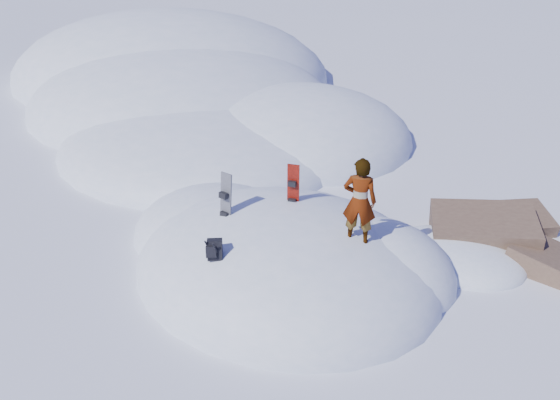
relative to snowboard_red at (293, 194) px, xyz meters
The scene contains 9 objects.
ground 1.76m from the snowboard_red, 75.07° to the right, with size 120.00×120.00×0.00m, color white.
snow_mound 1.68m from the snowboard_red, 89.43° to the right, with size 8.00×6.00×3.00m.
snow_ridge 13.86m from the snowboard_red, 138.16° to the left, with size 21.50×18.50×6.40m.
rock_outcrop 4.82m from the snowboard_red, 31.08° to the left, with size 4.68×4.41×1.68m.
snowboard_red is the anchor object (origin of this frame).
snowboard_dark 1.54m from the snowboard_red, 132.70° to the right, with size 0.31×0.24×1.55m.
backpack 2.46m from the snowboard_red, 100.55° to the right, with size 0.39×0.43×0.48m.
gear_pile 3.49m from the snowboard_red, 132.68° to the right, with size 0.78×0.62×0.20m.
person 1.95m from the snowboard_red, 18.53° to the right, with size 0.66×0.44×1.82m, color slate.
Camera 1 is at (4.82, -8.93, 7.06)m, focal length 35.00 mm.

